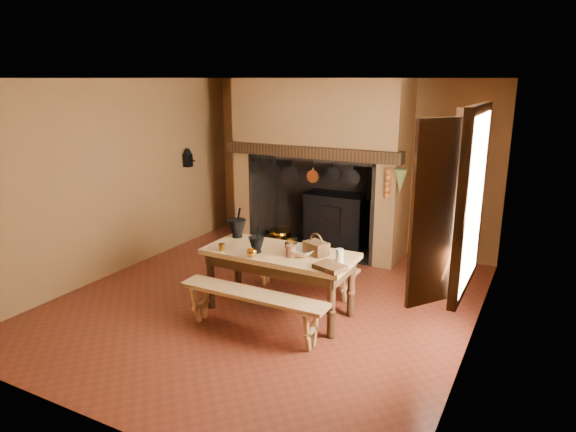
% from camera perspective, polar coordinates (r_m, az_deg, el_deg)
% --- Properties ---
extents(floor, '(5.50, 5.50, 0.00)m').
position_cam_1_polar(floor, '(6.75, -2.41, -9.43)').
color(floor, '#5F2416').
rests_on(floor, ground).
extents(ceiling, '(5.50, 5.50, 0.00)m').
position_cam_1_polar(ceiling, '(6.14, -2.71, 15.06)').
color(ceiling, silver).
rests_on(ceiling, back_wall).
extents(back_wall, '(5.00, 0.02, 2.80)m').
position_cam_1_polar(back_wall, '(8.74, 6.61, 5.78)').
color(back_wall, brown).
rests_on(back_wall, floor).
extents(wall_left, '(0.02, 5.50, 2.80)m').
position_cam_1_polar(wall_left, '(7.84, -18.58, 4.01)').
color(wall_left, brown).
rests_on(wall_left, floor).
extents(wall_right, '(0.02, 5.50, 2.80)m').
position_cam_1_polar(wall_right, '(5.52, 20.51, -0.62)').
color(wall_right, brown).
rests_on(wall_right, floor).
extents(wall_front, '(5.00, 0.02, 2.80)m').
position_cam_1_polar(wall_front, '(4.26, -21.61, -5.26)').
color(wall_front, brown).
rests_on(wall_front, floor).
extents(chimney_breast, '(2.95, 0.96, 2.80)m').
position_cam_1_polar(chimney_breast, '(8.40, 3.66, 8.30)').
color(chimney_breast, brown).
rests_on(chimney_breast, floor).
extents(iron_range, '(1.12, 0.55, 1.60)m').
position_cam_1_polar(iron_range, '(8.68, 5.44, -0.46)').
color(iron_range, black).
rests_on(iron_range, floor).
extents(hearth_pans, '(0.51, 0.62, 0.20)m').
position_cam_1_polar(hearth_pans, '(9.01, -1.12, -2.39)').
color(hearth_pans, gold).
rests_on(hearth_pans, floor).
extents(hanging_pans, '(1.92, 0.29, 0.27)m').
position_cam_1_polar(hanging_pans, '(8.03, 1.88, 4.75)').
color(hanging_pans, black).
rests_on(hanging_pans, chimney_breast).
extents(onion_string, '(0.12, 0.10, 0.46)m').
position_cam_1_polar(onion_string, '(7.54, 11.02, 3.56)').
color(onion_string, '#9B4B1C').
rests_on(onion_string, chimney_breast).
extents(herb_bunch, '(0.20, 0.20, 0.35)m').
position_cam_1_polar(herb_bunch, '(7.48, 12.36, 3.79)').
color(herb_bunch, '#575F2D').
rests_on(herb_bunch, chimney_breast).
extents(window, '(0.39, 1.75, 1.76)m').
position_cam_1_polar(window, '(5.08, 18.51, 1.76)').
color(window, white).
rests_on(window, wall_right).
extents(wall_coffee_mill, '(0.23, 0.16, 0.31)m').
position_cam_1_polar(wall_coffee_mill, '(8.89, -11.08, 6.51)').
color(wall_coffee_mill, black).
rests_on(wall_coffee_mill, wall_left).
extents(work_table, '(1.83, 0.81, 0.79)m').
position_cam_1_polar(work_table, '(6.21, -0.93, -5.03)').
color(work_table, tan).
rests_on(work_table, floor).
extents(bench_front, '(1.78, 0.31, 0.50)m').
position_cam_1_polar(bench_front, '(5.81, -3.96, -9.62)').
color(bench_front, tan).
rests_on(bench_front, floor).
extents(bench_back, '(1.48, 0.26, 0.42)m').
position_cam_1_polar(bench_back, '(6.91, 1.86, -6.03)').
color(bench_back, tan).
rests_on(bench_back, floor).
extents(mortar_large, '(0.24, 0.24, 0.40)m').
position_cam_1_polar(mortar_large, '(6.70, -5.67, -1.26)').
color(mortar_large, black).
rests_on(mortar_large, work_table).
extents(mortar_small, '(0.19, 0.19, 0.33)m').
position_cam_1_polar(mortar_small, '(6.10, -3.52, -3.11)').
color(mortar_small, black).
rests_on(mortar_small, work_table).
extents(coffee_grinder, '(0.16, 0.14, 0.16)m').
position_cam_1_polar(coffee_grinder, '(6.20, 0.33, -3.23)').
color(coffee_grinder, '#3D2313').
rests_on(coffee_grinder, work_table).
extents(brass_mug_a, '(0.09, 0.09, 0.08)m').
position_cam_1_polar(brass_mug_a, '(6.24, -7.37, -3.44)').
color(brass_mug_a, gold).
rests_on(brass_mug_a, work_table).
extents(brass_mug_b, '(0.09, 0.09, 0.08)m').
position_cam_1_polar(brass_mug_b, '(6.12, 3.36, -3.70)').
color(brass_mug_b, gold).
rests_on(brass_mug_b, work_table).
extents(mixing_bowl, '(0.39, 0.39, 0.09)m').
position_cam_1_polar(mixing_bowl, '(6.04, 1.53, -3.93)').
color(mixing_bowl, beige).
rests_on(mixing_bowl, work_table).
extents(stoneware_crock, '(0.12, 0.12, 0.14)m').
position_cam_1_polar(stoneware_crock, '(5.96, 0.30, -3.91)').
color(stoneware_crock, brown).
rests_on(stoneware_crock, work_table).
extents(glass_jar, '(0.11, 0.11, 0.16)m').
position_cam_1_polar(glass_jar, '(5.81, 5.76, -4.41)').
color(glass_jar, beige).
rests_on(glass_jar, work_table).
extents(wicker_basket, '(0.33, 0.29, 0.26)m').
position_cam_1_polar(wicker_basket, '(6.04, 3.14, -3.52)').
color(wicker_basket, '#472D15').
rests_on(wicker_basket, work_table).
extents(wooden_tray, '(0.38, 0.32, 0.06)m').
position_cam_1_polar(wooden_tray, '(5.61, 4.69, -5.67)').
color(wooden_tray, '#3D2313').
rests_on(wooden_tray, work_table).
extents(brass_cup, '(0.12, 0.12, 0.09)m').
position_cam_1_polar(brass_cup, '(5.98, -4.05, -4.13)').
color(brass_cup, gold).
rests_on(brass_cup, work_table).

